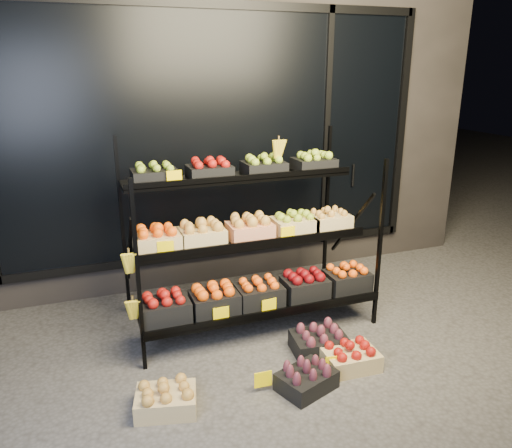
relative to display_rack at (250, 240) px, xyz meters
name	(u,v)px	position (x,y,z in m)	size (l,w,h in m)	color
ground	(277,355)	(0.01, -0.60, -0.79)	(24.00, 24.00, 0.00)	#514F4C
building	(193,108)	(0.01, 1.99, 0.96)	(6.00, 2.08, 3.50)	#2D2826
display_rack	(250,240)	(0.00, 0.00, 0.00)	(2.18, 1.02, 1.72)	black
tag_floor_a	(263,384)	(-0.26, -1.00, -0.73)	(0.13, 0.01, 0.12)	#FFD900
tag_floor_b	(333,368)	(0.31, -1.00, -0.73)	(0.13, 0.01, 0.12)	#FFD900
floor_crate_left	(166,398)	(-0.95, -0.96, -0.69)	(0.46, 0.38, 0.20)	#D4B97A
floor_crate_midleft	(307,377)	(0.04, -1.08, -0.69)	(0.47, 0.41, 0.20)	black
floor_crate_midright	(350,356)	(0.48, -0.95, -0.69)	(0.43, 0.32, 0.21)	#D4B97A
floor_crate_right	(319,341)	(0.35, -0.67, -0.69)	(0.47, 0.37, 0.21)	black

